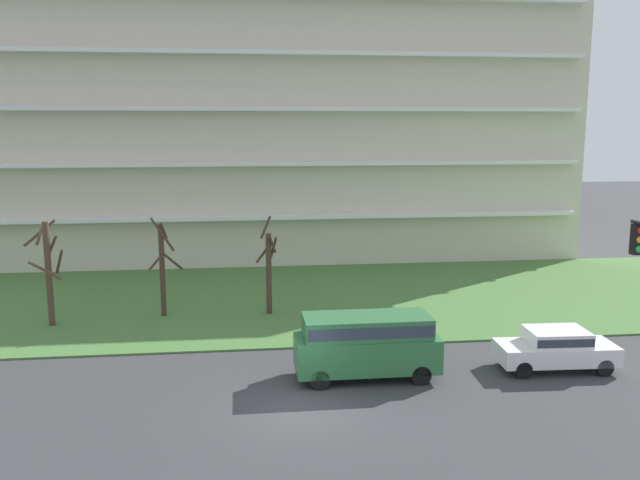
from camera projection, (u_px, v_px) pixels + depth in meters
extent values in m
plane|color=#38383A|center=(299.00, 410.00, 21.95)|extent=(160.00, 160.00, 0.00)
cube|color=#477238|center=(275.00, 299.00, 35.64)|extent=(80.00, 16.00, 0.08)
cube|color=beige|center=(263.00, 111.00, 48.33)|extent=(42.06, 13.50, 20.15)
cube|color=white|center=(268.00, 217.00, 42.45)|extent=(40.38, 0.90, 0.24)
cube|color=white|center=(268.00, 164.00, 41.87)|extent=(40.38, 0.90, 0.24)
cube|color=white|center=(267.00, 109.00, 41.29)|extent=(40.38, 0.90, 0.24)
cube|color=white|center=(266.00, 52.00, 40.71)|extent=(40.38, 0.90, 0.24)
cylinder|color=#4C3828|center=(49.00, 275.00, 30.47)|extent=(0.28, 0.28, 4.88)
cylinder|color=#4C3828|center=(39.00, 233.00, 30.67)|extent=(1.29, 1.03, 1.12)
cylinder|color=#4C3828|center=(51.00, 248.00, 30.54)|extent=(0.70, 0.39, 1.16)
cylinder|color=#4C3828|center=(39.00, 237.00, 30.18)|extent=(0.23, 0.71, 0.72)
cylinder|color=#4C3828|center=(45.00, 271.00, 29.76)|extent=(1.42, 0.22, 0.95)
cylinder|color=#4C3828|center=(59.00, 262.00, 30.68)|extent=(0.67, 1.01, 1.29)
cylinder|color=#423023|center=(162.00, 271.00, 32.04)|extent=(0.25, 0.25, 4.52)
cylinder|color=#423023|center=(157.00, 261.00, 32.24)|extent=(0.75, 0.71, 0.76)
cylinder|color=#423023|center=(164.00, 231.00, 31.62)|extent=(0.37, 0.46, 0.82)
cylinder|color=#423023|center=(172.00, 261.00, 31.60)|extent=(0.95, 1.16, 1.13)
cylinder|color=#423023|center=(163.00, 235.00, 31.28)|extent=(1.08, 0.41, 1.66)
cylinder|color=#423023|center=(269.00, 275.00, 32.46)|extent=(0.27, 0.27, 4.01)
cylinder|color=#423023|center=(273.00, 248.00, 32.38)|extent=(0.40, 0.64, 1.10)
cylinder|color=#423023|center=(264.00, 252.00, 32.63)|extent=(0.90, 0.55, 0.99)
cylinder|color=#423023|center=(266.00, 227.00, 32.27)|extent=(0.61, 0.39, 1.08)
cylinder|color=#423023|center=(272.00, 244.00, 32.08)|extent=(0.44, 0.53, 0.91)
cube|color=white|center=(556.00, 352.00, 25.45)|extent=(4.48, 1.99, 0.70)
cube|color=white|center=(557.00, 337.00, 25.34)|extent=(2.27, 1.75, 0.55)
cube|color=#2D3847|center=(557.00, 337.00, 25.34)|extent=(2.23, 1.79, 0.30)
cylinder|color=black|center=(523.00, 370.00, 24.62)|extent=(0.65, 0.25, 0.64)
cylinder|color=black|center=(508.00, 355.00, 26.17)|extent=(0.65, 0.25, 0.64)
cylinder|color=black|center=(605.00, 368.00, 24.85)|extent=(0.65, 0.25, 0.64)
cylinder|color=black|center=(585.00, 353.00, 26.40)|extent=(0.65, 0.25, 0.64)
cube|color=#2D6B3D|center=(366.00, 352.00, 24.54)|extent=(5.20, 2.00, 1.25)
cube|color=#2D6B3D|center=(367.00, 326.00, 24.37)|extent=(4.60, 1.84, 0.75)
cube|color=#2D3847|center=(367.00, 326.00, 24.37)|extent=(4.51, 1.88, 0.41)
cylinder|color=black|center=(320.00, 380.00, 23.57)|extent=(0.72, 0.22, 0.72)
cylinder|color=black|center=(314.00, 362.00, 25.31)|extent=(0.72, 0.22, 0.72)
cylinder|color=black|center=(421.00, 375.00, 24.00)|extent=(0.72, 0.22, 0.72)
cylinder|color=black|center=(409.00, 358.00, 25.74)|extent=(0.72, 0.22, 0.72)
cube|color=black|center=(637.00, 240.00, 19.88)|extent=(0.28, 0.28, 0.90)
sphere|color=red|center=(640.00, 230.00, 19.68)|extent=(0.20, 0.20, 0.20)
sphere|color=#F2A519|center=(640.00, 240.00, 19.73)|extent=(0.20, 0.20, 0.20)
sphere|color=green|center=(639.00, 249.00, 19.78)|extent=(0.20, 0.20, 0.20)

